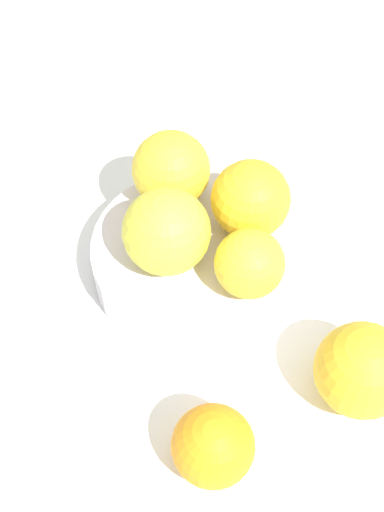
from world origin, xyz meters
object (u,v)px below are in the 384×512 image
Objects in this scene: orange_loose_0 at (363,370)px; orange_loose_1 at (213,446)px; orange_in_bowl_3 at (250,264)px; fruit_bowl at (192,259)px; orange_in_bowl_1 at (166,232)px; orange_in_bowl_0 at (251,199)px; orange_in_bowl_2 at (171,170)px.

orange_loose_0 is 1.21× the size of orange_loose_1.
orange_in_bowl_3 is 16.04cm from orange_loose_1.
orange_in_bowl_3 reaches higher than fruit_bowl.
orange_loose_0 is (15.20, 12.35, 2.12)cm from fruit_bowl.
orange_loose_1 is at bearing 3.68° from orange_in_bowl_1.
orange_in_bowl_0 is 0.99× the size of orange_in_bowl_2.
fruit_bowl is 3.06× the size of orange_in_bowl_3.
orange_loose_1 is at bearing -18.57° from orange_in_bowl_0.
orange_loose_0 is (21.71, 13.38, -4.01)cm from orange_in_bowl_2.
orange_loose_1 is (19.54, -1.32, 1.38)cm from fruit_bowl.
orange_in_bowl_1 is 8.01cm from orange_in_bowl_3.
orange_in_bowl_3 is at bearing -12.06° from orange_in_bowl_0.
orange_loose_0 is (10.09, 7.99, -3.37)cm from orange_in_bowl_3.
orange_in_bowl_0 is 1.09× the size of orange_loose_1.
fruit_bowl is 19.70cm from orange_loose_0.
orange_in_bowl_2 reaches higher than orange_in_bowl_0.
fruit_bowl is 8.68cm from orange_in_bowl_3.
orange_in_bowl_3 is at bearing 40.50° from fruit_bowl.
orange_in_bowl_2 reaches higher than orange_loose_1.
orange_in_bowl_2 is at bearing -171.00° from fruit_bowl.
orange_in_bowl_2 is 12.83cm from orange_in_bowl_3.
orange_loose_1 is (14.43, -5.68, -4.11)cm from orange_in_bowl_3.
orange_loose_1 is at bearing -72.37° from orange_loose_0.
orange_in_bowl_3 is (6.81, -1.46, -0.59)cm from orange_in_bowl_0.
orange_in_bowl_0 reaches higher than orange_in_bowl_3.
orange_loose_0 is at bearing 107.63° from orange_loose_1.
orange_loose_1 is (21.24, -7.14, -4.70)cm from orange_in_bowl_0.
orange_in_bowl_0 is 0.93× the size of orange_in_bowl_1.
orange_in_bowl_1 is 19.15cm from orange_loose_1.
fruit_bowl is at bearing -73.75° from orange_in_bowl_0.
orange_loose_1 is (26.05, -0.28, -4.75)cm from orange_in_bowl_2.
orange_in_bowl_1 is (1.08, -2.50, 6.35)cm from fruit_bowl.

